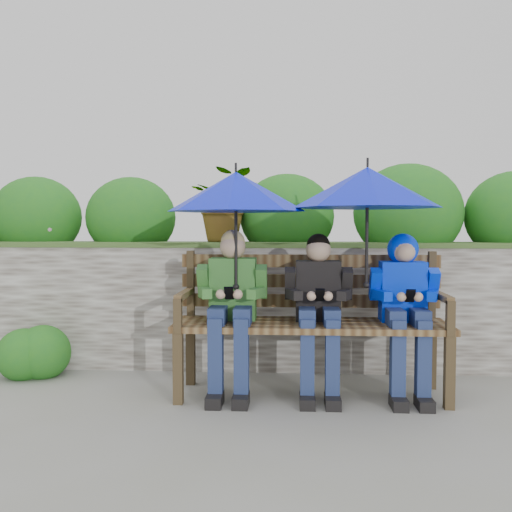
# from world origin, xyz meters

# --- Properties ---
(ground) EXTENTS (60.00, 60.00, 0.00)m
(ground) POSITION_xyz_m (0.00, 0.00, 0.00)
(ground) COLOR slate
(ground) RESTS_ON ground
(garden_backdrop) EXTENTS (8.00, 2.85, 1.81)m
(garden_backdrop) POSITION_xyz_m (-0.02, 1.61, 0.63)
(garden_backdrop) COLOR #5D554C
(garden_backdrop) RESTS_ON ground
(park_bench) EXTENTS (1.86, 0.54, 0.98)m
(park_bench) POSITION_xyz_m (0.38, 0.04, 0.56)
(park_bench) COLOR #3F321E
(park_bench) RESTS_ON ground
(boy_left) EXTENTS (0.48, 0.55, 1.13)m
(boy_left) POSITION_xyz_m (-0.16, -0.04, 0.65)
(boy_left) COLOR #285A28
(boy_left) RESTS_ON ground
(boy_middle) EXTENTS (0.46, 0.53, 1.11)m
(boy_middle) POSITION_xyz_m (0.43, -0.04, 0.64)
(boy_middle) COLOR black
(boy_middle) RESTS_ON ground
(boy_right) EXTENTS (0.46, 0.55, 1.11)m
(boy_right) POSITION_xyz_m (1.01, -0.03, 0.68)
(boy_right) COLOR #0042D3
(boy_right) RESTS_ON ground
(umbrella_left) EXTENTS (0.95, 0.95, 0.86)m
(umbrella_left) POSITION_xyz_m (-0.13, -0.04, 1.39)
(umbrella_left) COLOR #000FCA
(umbrella_left) RESTS_ON ground
(umbrella_right) EXTENTS (1.00, 1.00, 0.87)m
(umbrella_right) POSITION_xyz_m (0.75, -0.06, 1.42)
(umbrella_right) COLOR #000FCA
(umbrella_right) RESTS_ON ground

